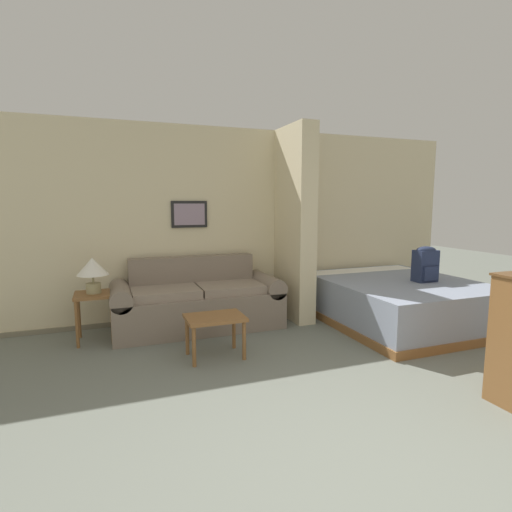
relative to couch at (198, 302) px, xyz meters
name	(u,v)px	position (x,y,z in m)	size (l,w,h in m)	color
wall_back	(213,224)	(0.34, 0.48, 0.96)	(7.64, 0.16, 2.60)	beige
wall_partition_pillar	(295,224)	(1.36, 0.00, 0.97)	(0.24, 0.84, 2.60)	beige
couch	(198,302)	(0.00, 0.00, 0.00)	(2.11, 0.84, 0.89)	gray
coffee_table	(215,322)	(-0.04, -1.04, 0.04)	(0.59, 0.43, 0.44)	brown
side_table	(94,302)	(-1.21, -0.08, 0.13)	(0.43, 0.43, 0.56)	brown
table_lamp	(93,269)	(-1.21, -0.08, 0.51)	(0.35, 0.35, 0.41)	tan
bed	(397,301)	(2.54, -0.70, -0.04)	(1.86, 2.18, 0.58)	brown
backpack	(426,264)	(2.79, -0.91, 0.48)	(0.30, 0.21, 0.46)	#232D4C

